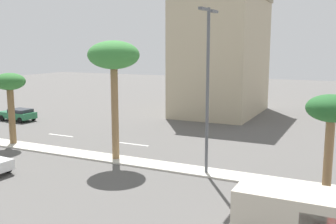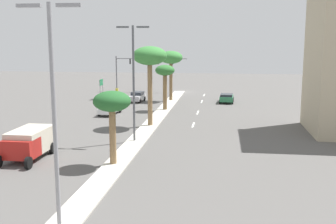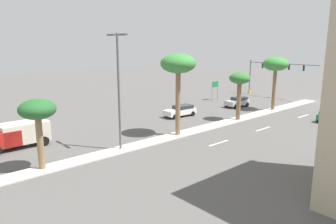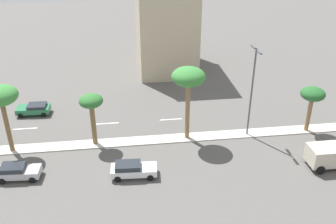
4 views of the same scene
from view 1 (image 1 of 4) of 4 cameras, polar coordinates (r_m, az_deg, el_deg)
ground_plane at (r=25.98m, az=4.69°, el=-8.72°), size 160.00×160.00×0.00m
lane_stripe_center at (r=37.76m, az=-15.33°, el=-3.28°), size 0.20×2.80×0.01m
lane_stripe_front at (r=33.23m, az=-5.00°, el=-4.68°), size 0.20×2.80×0.01m
commercial_building at (r=48.41m, az=7.84°, el=8.14°), size 13.44×9.13×14.16m
palm_tree_front at (r=34.75m, az=-22.01°, el=3.53°), size 2.55×2.55×5.88m
palm_tree_left at (r=27.75m, az=-7.89°, el=7.70°), size 3.61×3.61×8.41m
palm_tree_inboard at (r=23.17m, az=22.65°, el=0.00°), size 2.75×2.75×5.41m
street_lamp_outboard at (r=24.45m, az=5.78°, el=4.79°), size 2.90×0.24×10.30m
sedan_green_mid at (r=46.55m, az=-20.95°, el=-0.30°), size 2.22×4.15×1.35m
box_truck at (r=17.41m, az=18.49°, el=-14.00°), size 2.60×5.41×2.29m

